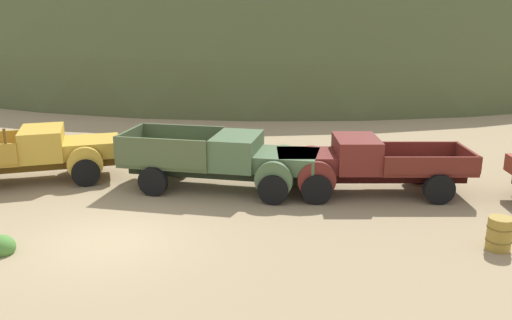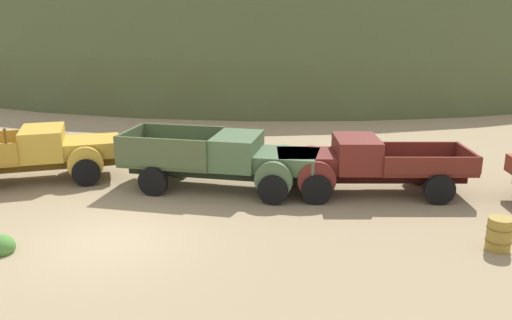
{
  "view_description": "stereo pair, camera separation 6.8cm",
  "coord_description": "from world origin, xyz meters",
  "px_view_note": "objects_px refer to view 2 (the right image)",
  "views": [
    {
      "loc": [
        4.52,
        -12.49,
        5.76
      ],
      "look_at": [
        3.61,
        3.8,
        1.2
      ],
      "focal_mm": 36.97,
      "sensor_mm": 36.0,
      "label": 1
    },
    {
      "loc": [
        4.59,
        -12.48,
        5.76
      ],
      "look_at": [
        3.61,
        3.8,
        1.2
      ],
      "focal_mm": 36.97,
      "sensor_mm": 36.0,
      "label": 2
    }
  ],
  "objects_px": {
    "truck_weathered_green": "(232,160)",
    "truck_oxblood": "(358,164)",
    "truck_faded_yellow": "(41,153)",
    "oil_drum_by_truck": "(499,234)"
  },
  "relations": [
    {
      "from": "truck_faded_yellow",
      "to": "oil_drum_by_truck",
      "type": "xyz_separation_m",
      "value": [
        14.03,
        -4.95,
        -0.58
      ]
    },
    {
      "from": "truck_weathered_green",
      "to": "truck_oxblood",
      "type": "height_order",
      "value": "truck_weathered_green"
    },
    {
      "from": "truck_oxblood",
      "to": "oil_drum_by_truck",
      "type": "height_order",
      "value": "truck_oxblood"
    },
    {
      "from": "truck_faded_yellow",
      "to": "oil_drum_by_truck",
      "type": "relative_size",
      "value": 7.84
    },
    {
      "from": "truck_faded_yellow",
      "to": "truck_oxblood",
      "type": "distance_m",
      "value": 11.05
    },
    {
      "from": "truck_weathered_green",
      "to": "oil_drum_by_truck",
      "type": "bearing_deg",
      "value": -22.4
    },
    {
      "from": "truck_faded_yellow",
      "to": "truck_weathered_green",
      "type": "relative_size",
      "value": 0.99
    },
    {
      "from": "truck_faded_yellow",
      "to": "truck_oxblood",
      "type": "relative_size",
      "value": 1.05
    },
    {
      "from": "truck_oxblood",
      "to": "oil_drum_by_truck",
      "type": "distance_m",
      "value": 5.18
    },
    {
      "from": "oil_drum_by_truck",
      "to": "truck_oxblood",
      "type": "bearing_deg",
      "value": 125.77
    }
  ]
}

